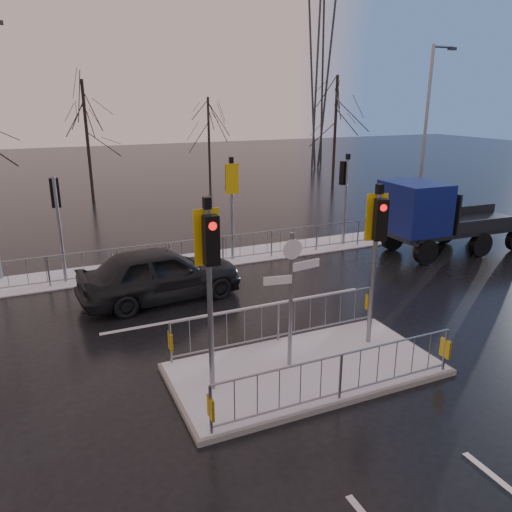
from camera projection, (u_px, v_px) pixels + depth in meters
name	position (u px, v px, depth m)	size (l,w,h in m)	color
ground	(305.00, 372.00, 11.23)	(120.00, 120.00, 0.00)	black
snow_verge	(193.00, 262.00, 18.72)	(30.00, 2.00, 0.04)	white
lane_markings	(313.00, 379.00, 10.94)	(8.00, 11.38, 0.01)	silver
traffic_island	(305.00, 356.00, 11.12)	(6.00, 3.04, 4.15)	slate
far_kerb_fixtures	(203.00, 239.00, 18.09)	(18.00, 0.65, 3.83)	gray
car_far_lane	(161.00, 273.00, 15.05)	(1.96, 4.87, 1.66)	black
flatbed_truck	(432.00, 216.00, 19.29)	(6.31, 2.48, 2.89)	black
tree_far_a	(85.00, 118.00, 28.16)	(3.75, 3.75, 7.08)	black
tree_far_b	(209.00, 125.00, 33.20)	(3.25, 3.25, 6.14)	black
tree_far_c	(336.00, 110.00, 33.39)	(4.00, 4.00, 7.55)	black
street_lamp_right	(426.00, 135.00, 21.40)	(1.25, 0.18, 8.00)	gray
pylon_wires	(309.00, 32.00, 40.57)	(70.00, 2.38, 19.97)	#2D3033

